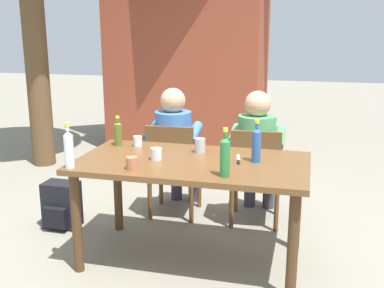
{
  "coord_description": "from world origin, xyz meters",
  "views": [
    {
      "loc": [
        0.79,
        -3.08,
        1.7
      ],
      "look_at": [
        0.0,
        0.0,
        0.89
      ],
      "focal_mm": 43.6,
      "sensor_mm": 36.0,
      "label": 1
    }
  ],
  "objects_px": {
    "brick_kiosk": "(190,39)",
    "backpack_by_near_side": "(61,206)",
    "dining_table": "(192,173)",
    "cup_glass": "(156,154)",
    "bottle_olive": "(118,133)",
    "person_in_plaid_shirt": "(257,149)",
    "bottle_green": "(225,156)",
    "person_in_white_shirt": "(176,144)",
    "chair_far_left": "(173,165)",
    "bottle_clear": "(69,149)",
    "cup_terracotta": "(132,163)",
    "chair_far_right": "(256,172)",
    "bottle_blue": "(256,144)",
    "table_knife": "(238,160)",
    "cup_steel": "(200,145)",
    "cup_white": "(138,141)"
  },
  "relations": [
    {
      "from": "dining_table",
      "to": "cup_steel",
      "type": "bearing_deg",
      "value": 88.5
    },
    {
      "from": "chair_far_right",
      "to": "cup_terracotta",
      "type": "xyz_separation_m",
      "value": [
        -0.71,
        -1.04,
        0.33
      ]
    },
    {
      "from": "person_in_white_shirt",
      "to": "brick_kiosk",
      "type": "xyz_separation_m",
      "value": [
        -0.53,
        2.57,
        0.86
      ]
    },
    {
      "from": "bottle_olive",
      "to": "cup_glass",
      "type": "xyz_separation_m",
      "value": [
        0.42,
        -0.31,
        -0.06
      ]
    },
    {
      "from": "chair_far_left",
      "to": "bottle_clear",
      "type": "xyz_separation_m",
      "value": [
        -0.39,
        -1.11,
        0.42
      ]
    },
    {
      "from": "dining_table",
      "to": "cup_glass",
      "type": "distance_m",
      "value": 0.29
    },
    {
      "from": "bottle_olive",
      "to": "bottle_blue",
      "type": "height_order",
      "value": "bottle_blue"
    },
    {
      "from": "bottle_clear",
      "to": "brick_kiosk",
      "type": "height_order",
      "value": "brick_kiosk"
    },
    {
      "from": "person_in_white_shirt",
      "to": "bottle_green",
      "type": "xyz_separation_m",
      "value": [
        0.66,
        -1.15,
        0.25
      ]
    },
    {
      "from": "bottle_olive",
      "to": "person_in_plaid_shirt",
      "type": "bearing_deg",
      "value": 29.3
    },
    {
      "from": "chair_far_right",
      "to": "brick_kiosk",
      "type": "xyz_separation_m",
      "value": [
        -1.27,
        2.67,
        1.03
      ]
    },
    {
      "from": "dining_table",
      "to": "cup_glass",
      "type": "bearing_deg",
      "value": -169.48
    },
    {
      "from": "dining_table",
      "to": "bottle_clear",
      "type": "distance_m",
      "value": 0.87
    },
    {
      "from": "table_knife",
      "to": "person_in_plaid_shirt",
      "type": "bearing_deg",
      "value": 86.34
    },
    {
      "from": "bottle_olive",
      "to": "cup_glass",
      "type": "relative_size",
      "value": 2.8
    },
    {
      "from": "cup_white",
      "to": "backpack_by_near_side",
      "type": "bearing_deg",
      "value": 179.13
    },
    {
      "from": "dining_table",
      "to": "person_in_plaid_shirt",
      "type": "distance_m",
      "value": 0.93
    },
    {
      "from": "cup_steel",
      "to": "brick_kiosk",
      "type": "height_order",
      "value": "brick_kiosk"
    },
    {
      "from": "cup_white",
      "to": "bottle_clear",
      "type": "bearing_deg",
      "value": -110.32
    },
    {
      "from": "bottle_olive",
      "to": "chair_far_right",
      "type": "bearing_deg",
      "value": 24.43
    },
    {
      "from": "chair_far_right",
      "to": "bottle_green",
      "type": "bearing_deg",
      "value": -94.57
    },
    {
      "from": "bottle_blue",
      "to": "table_knife",
      "type": "xyz_separation_m",
      "value": [
        -0.12,
        0.01,
        -0.13
      ]
    },
    {
      "from": "brick_kiosk",
      "to": "chair_far_left",
      "type": "bearing_deg",
      "value": -78.8
    },
    {
      "from": "person_in_white_shirt",
      "to": "cup_steel",
      "type": "distance_m",
      "value": 0.75
    },
    {
      "from": "brick_kiosk",
      "to": "backpack_by_near_side",
      "type": "bearing_deg",
      "value": -96.28
    },
    {
      "from": "dining_table",
      "to": "bottle_clear",
      "type": "relative_size",
      "value": 5.31
    },
    {
      "from": "chair_far_left",
      "to": "bottle_green",
      "type": "relative_size",
      "value": 2.75
    },
    {
      "from": "bottle_olive",
      "to": "bottle_blue",
      "type": "xyz_separation_m",
      "value": [
        1.12,
        -0.19,
        0.03
      ]
    },
    {
      "from": "bottle_blue",
      "to": "backpack_by_near_side",
      "type": "relative_size",
      "value": 0.75
    },
    {
      "from": "cup_glass",
      "to": "table_knife",
      "type": "bearing_deg",
      "value": 12.58
    },
    {
      "from": "bottle_green",
      "to": "brick_kiosk",
      "type": "xyz_separation_m",
      "value": [
        -1.18,
        3.72,
        0.61
      ]
    },
    {
      "from": "bottle_olive",
      "to": "cup_steel",
      "type": "height_order",
      "value": "bottle_olive"
    },
    {
      "from": "dining_table",
      "to": "chair_far_left",
      "type": "height_order",
      "value": "chair_far_left"
    },
    {
      "from": "bottle_green",
      "to": "backpack_by_near_side",
      "type": "distance_m",
      "value": 1.79
    },
    {
      "from": "cup_white",
      "to": "bottle_green",
      "type": "bearing_deg",
      "value": -35.66
    },
    {
      "from": "person_in_white_shirt",
      "to": "table_knife",
      "type": "distance_m",
      "value": 1.04
    },
    {
      "from": "cup_terracotta",
      "to": "bottle_green",
      "type": "bearing_deg",
      "value": 0.04
    },
    {
      "from": "bottle_blue",
      "to": "chair_far_left",
      "type": "bearing_deg",
      "value": 140.47
    },
    {
      "from": "bottle_olive",
      "to": "backpack_by_near_side",
      "type": "distance_m",
      "value": 0.89
    },
    {
      "from": "cup_steel",
      "to": "chair_far_right",
      "type": "bearing_deg",
      "value": 54.74
    },
    {
      "from": "person_in_plaid_shirt",
      "to": "bottle_olive",
      "type": "bearing_deg",
      "value": -150.7
    },
    {
      "from": "cup_terracotta",
      "to": "backpack_by_near_side",
      "type": "relative_size",
      "value": 0.21
    },
    {
      "from": "cup_glass",
      "to": "backpack_by_near_side",
      "type": "relative_size",
      "value": 0.21
    },
    {
      "from": "dining_table",
      "to": "person_in_white_shirt",
      "type": "bearing_deg",
      "value": 113.43
    },
    {
      "from": "bottle_olive",
      "to": "table_knife",
      "type": "relative_size",
      "value": 1.0
    },
    {
      "from": "cup_terracotta",
      "to": "cup_steel",
      "type": "bearing_deg",
      "value": 56.84
    },
    {
      "from": "dining_table",
      "to": "cup_white",
      "type": "xyz_separation_m",
      "value": [
        -0.51,
        0.28,
        0.14
      ]
    },
    {
      "from": "cup_glass",
      "to": "table_knife",
      "type": "xyz_separation_m",
      "value": [
        0.57,
        0.13,
        -0.04
      ]
    },
    {
      "from": "dining_table",
      "to": "bottle_olive",
      "type": "xyz_separation_m",
      "value": [
        -0.67,
        0.27,
        0.2
      ]
    },
    {
      "from": "bottle_green",
      "to": "cup_steel",
      "type": "relative_size",
      "value": 2.9
    }
  ]
}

